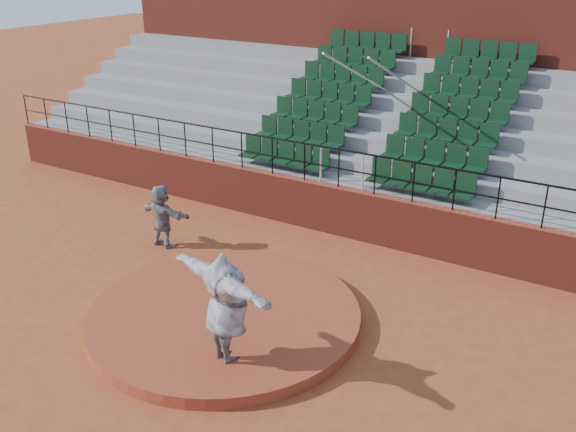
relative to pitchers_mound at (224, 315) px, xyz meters
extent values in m
plane|color=#974422|center=(0.00, 0.00, -0.12)|extent=(90.00, 90.00, 0.00)
cylinder|color=#983C22|center=(0.00, 0.00, 0.00)|extent=(5.50, 5.50, 0.25)
cube|color=white|center=(0.00, 0.15, 0.14)|extent=(0.60, 0.15, 0.03)
cube|color=maroon|center=(0.00, 5.00, 0.53)|extent=(24.00, 0.30, 1.30)
cylinder|color=black|center=(0.00, 5.00, 2.17)|extent=(24.00, 0.05, 0.05)
cylinder|color=black|center=(0.00, 5.00, 1.68)|extent=(24.00, 0.04, 0.04)
cylinder|color=black|center=(-12.00, 5.00, 1.67)|extent=(0.04, 0.04, 1.00)
cylinder|color=black|center=(-11.00, 5.00, 1.67)|extent=(0.04, 0.04, 1.00)
cylinder|color=black|center=(-10.00, 5.00, 1.67)|extent=(0.04, 0.04, 1.00)
cylinder|color=black|center=(-9.00, 5.00, 1.67)|extent=(0.04, 0.04, 1.00)
cylinder|color=black|center=(-8.00, 5.00, 1.67)|extent=(0.04, 0.04, 1.00)
cylinder|color=black|center=(-7.00, 5.00, 1.67)|extent=(0.04, 0.04, 1.00)
cylinder|color=black|center=(-6.00, 5.00, 1.67)|extent=(0.04, 0.04, 1.00)
cylinder|color=black|center=(-5.00, 5.00, 1.67)|extent=(0.04, 0.04, 1.00)
cylinder|color=black|center=(-4.00, 5.00, 1.67)|extent=(0.04, 0.04, 1.00)
cylinder|color=black|center=(-3.00, 5.00, 1.67)|extent=(0.04, 0.04, 1.00)
cylinder|color=black|center=(-2.00, 5.00, 1.67)|extent=(0.04, 0.04, 1.00)
cylinder|color=black|center=(-1.00, 5.00, 1.67)|extent=(0.04, 0.04, 1.00)
cylinder|color=black|center=(0.00, 5.00, 1.67)|extent=(0.04, 0.04, 1.00)
cylinder|color=black|center=(1.00, 5.00, 1.67)|extent=(0.04, 0.04, 1.00)
cylinder|color=black|center=(2.00, 5.00, 1.67)|extent=(0.04, 0.04, 1.00)
cylinder|color=black|center=(3.00, 5.00, 1.67)|extent=(0.04, 0.04, 1.00)
cylinder|color=black|center=(4.00, 5.00, 1.67)|extent=(0.04, 0.04, 1.00)
cylinder|color=black|center=(5.00, 5.00, 1.67)|extent=(0.04, 0.04, 1.00)
cube|color=gray|center=(0.00, 5.58, 0.53)|extent=(24.00, 0.85, 1.30)
cube|color=black|center=(-1.98, 5.59, 1.54)|extent=(2.75, 0.48, 0.72)
cube|color=black|center=(1.98, 5.59, 1.54)|extent=(2.75, 0.48, 0.72)
cube|color=gray|center=(0.00, 6.43, 0.73)|extent=(24.00, 0.85, 1.70)
cube|color=black|center=(-1.98, 6.44, 1.94)|extent=(2.75, 0.48, 0.72)
cube|color=black|center=(1.98, 6.44, 1.94)|extent=(2.75, 0.48, 0.72)
cube|color=gray|center=(0.00, 7.28, 0.93)|extent=(24.00, 0.85, 2.10)
cube|color=black|center=(-1.98, 7.29, 2.33)|extent=(2.75, 0.48, 0.72)
cube|color=black|center=(1.98, 7.29, 2.33)|extent=(2.75, 0.48, 0.72)
cube|color=gray|center=(0.00, 8.12, 1.12)|extent=(24.00, 0.85, 2.50)
cube|color=black|center=(-1.98, 8.13, 2.73)|extent=(2.75, 0.48, 0.72)
cube|color=black|center=(1.98, 8.13, 2.73)|extent=(2.75, 0.48, 0.72)
cube|color=gray|center=(0.00, 8.97, 1.33)|extent=(24.00, 0.85, 2.90)
cube|color=black|center=(-1.98, 8.98, 3.14)|extent=(2.75, 0.48, 0.72)
cube|color=black|center=(1.98, 8.98, 3.14)|extent=(2.75, 0.48, 0.72)
cube|color=gray|center=(0.00, 9.82, 1.52)|extent=(24.00, 0.85, 3.30)
cube|color=black|center=(-1.98, 9.83, 3.53)|extent=(2.75, 0.48, 0.72)
cube|color=black|center=(1.98, 9.83, 3.53)|extent=(2.75, 0.48, 0.72)
cube|color=gray|center=(0.00, 10.68, 1.73)|extent=(24.00, 0.85, 3.70)
cube|color=black|center=(-1.98, 10.69, 3.94)|extent=(2.75, 0.48, 0.72)
cube|color=black|center=(1.98, 10.69, 3.94)|extent=(2.75, 0.48, 0.72)
cylinder|color=silver|center=(-0.60, 8.12, 3.28)|extent=(0.06, 5.97, 2.46)
cylinder|color=silver|center=(0.60, 8.12, 3.28)|extent=(0.06, 5.97, 2.46)
cube|color=maroon|center=(0.00, 12.60, 3.43)|extent=(24.00, 3.00, 7.10)
imported|color=black|center=(1.02, -1.27, 1.17)|extent=(2.67, 1.39, 2.09)
imported|color=black|center=(-3.41, 2.07, 0.69)|extent=(1.51, 0.50, 1.62)
camera|label=1|loc=(6.86, -8.88, 6.96)|focal=40.00mm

